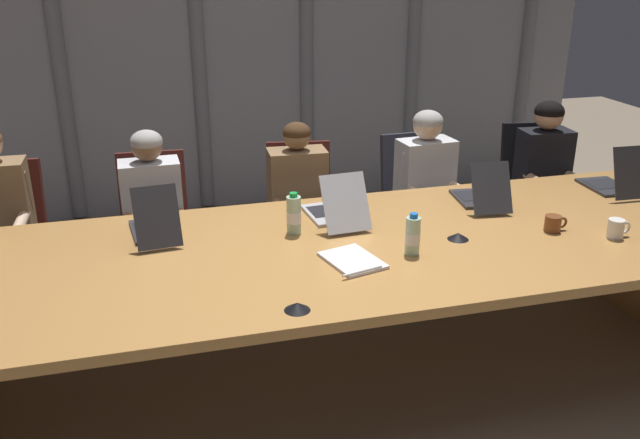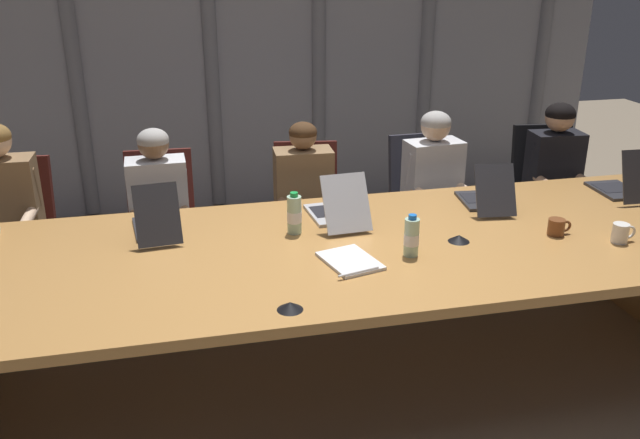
% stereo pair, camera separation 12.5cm
% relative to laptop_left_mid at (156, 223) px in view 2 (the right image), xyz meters
% --- Properties ---
extents(ground_plane, '(12.23, 12.23, 0.00)m').
position_rel_laptop_left_mid_xyz_m(ground_plane, '(0.94, -0.36, -0.81)').
color(ground_plane, '#7F705B').
extents(conference_table, '(4.36, 1.43, 0.75)m').
position_rel_laptop_left_mid_xyz_m(conference_table, '(0.94, -0.36, -0.20)').
color(conference_table, '#B77F42').
rests_on(conference_table, ground_plane).
extents(curtain_backdrop, '(6.12, 0.17, 3.11)m').
position_rel_laptop_left_mid_xyz_m(curtain_backdrop, '(0.94, 2.44, 0.75)').
color(curtain_backdrop, '#9999A0').
rests_on(curtain_backdrop, ground_plane).
extents(laptop_left_mid, '(0.26, 0.47, 0.31)m').
position_rel_laptop_left_mid_xyz_m(laptop_left_mid, '(0.00, 0.00, 0.00)').
color(laptop_left_mid, '#2D2D33').
rests_on(laptop_left_mid, conference_table).
extents(laptop_center, '(0.28, 0.50, 0.29)m').
position_rel_laptop_left_mid_xyz_m(laptop_center, '(0.96, -0.02, -0.00)').
color(laptop_center, '#BCBCC1').
rests_on(laptop_center, conference_table).
extents(laptop_right_mid, '(0.27, 0.47, 0.28)m').
position_rel_laptop_left_mid_xyz_m(laptop_right_mid, '(1.85, -0.00, -0.00)').
color(laptop_right_mid, '#2D2D33').
rests_on(laptop_right_mid, conference_table).
extents(laptop_right_end, '(0.25, 0.44, 0.32)m').
position_rel_laptop_left_mid_xyz_m(laptop_right_end, '(2.74, -0.01, 0.00)').
color(laptop_right_end, '#2D2D33').
rests_on(laptop_right_end, conference_table).
extents(office_chair_left_end, '(0.60, 0.60, 0.93)m').
position_rel_laptop_left_mid_xyz_m(office_chair_left_end, '(-0.88, 0.84, -0.46)').
color(office_chair_left_end, '#511E19').
rests_on(office_chair_left_end, ground_plane).
extents(office_chair_left_mid, '(0.60, 0.60, 0.92)m').
position_rel_laptop_left_mid_xyz_m(office_chair_left_mid, '(0.01, 0.84, -0.46)').
color(office_chair_left_mid, '#511E19').
rests_on(office_chair_left_mid, ground_plane).
extents(office_chair_center, '(0.60, 0.61, 0.92)m').
position_rel_laptop_left_mid_xyz_m(office_chair_center, '(0.97, 0.84, -0.46)').
color(office_chair_center, '#511E19').
rests_on(office_chair_center, ground_plane).
extents(office_chair_right_mid, '(0.60, 0.60, 0.93)m').
position_rel_laptop_left_mid_xyz_m(office_chair_right_mid, '(1.83, 0.84, -0.46)').
color(office_chair_right_mid, '#2D2D38').
rests_on(office_chair_right_mid, ground_plane).
extents(office_chair_right_end, '(0.60, 0.61, 0.94)m').
position_rel_laptop_left_mid_xyz_m(office_chair_right_end, '(2.77, 0.84, -0.46)').
color(office_chair_right_end, black).
rests_on(office_chair_right_end, ground_plane).
extents(person_left_end, '(0.41, 0.55, 1.20)m').
position_rel_laptop_left_mid_xyz_m(person_left_end, '(-0.89, 0.69, -0.12)').
color(person_left_end, olive).
rests_on(person_left_end, ground_plane).
extents(person_left_mid, '(0.38, 0.55, 1.13)m').
position_rel_laptop_left_mid_xyz_m(person_left_mid, '(0.01, 0.67, -0.17)').
color(person_left_mid, silver).
rests_on(person_left_mid, ground_plane).
extents(person_center, '(0.40, 0.56, 1.12)m').
position_rel_laptop_left_mid_xyz_m(person_center, '(0.93, 0.67, -0.18)').
color(person_center, olive).
rests_on(person_center, ground_plane).
extents(person_right_mid, '(0.42, 0.57, 1.14)m').
position_rel_laptop_left_mid_xyz_m(person_right_mid, '(1.85, 0.68, -0.15)').
color(person_right_mid, silver).
rests_on(person_right_mid, ground_plane).
extents(person_right_end, '(0.39, 0.56, 1.15)m').
position_rel_laptop_left_mid_xyz_m(person_right_end, '(2.75, 0.68, -0.15)').
color(person_right_end, black).
rests_on(person_right_end, ground_plane).
extents(water_bottle_primary, '(0.08, 0.08, 0.22)m').
position_rel_laptop_left_mid_xyz_m(water_bottle_primary, '(0.70, -0.14, 0.04)').
color(water_bottle_primary, '#ADD1B2').
rests_on(water_bottle_primary, conference_table).
extents(water_bottle_secondary, '(0.07, 0.07, 0.21)m').
position_rel_laptop_left_mid_xyz_m(water_bottle_secondary, '(1.20, -0.55, 0.04)').
color(water_bottle_secondary, '#ADD1B2').
rests_on(water_bottle_secondary, conference_table).
extents(coffee_mug_near, '(0.13, 0.09, 0.09)m').
position_rel_laptop_left_mid_xyz_m(coffee_mug_near, '(2.02, -0.47, -0.02)').
color(coffee_mug_near, brown).
rests_on(coffee_mug_near, conference_table).
extents(coffee_mug_far, '(0.13, 0.08, 0.10)m').
position_rel_laptop_left_mid_xyz_m(coffee_mug_far, '(2.29, -0.63, -0.01)').
color(coffee_mug_far, white).
rests_on(coffee_mug_far, conference_table).
extents(conference_mic_left_side, '(0.11, 0.11, 0.03)m').
position_rel_laptop_left_mid_xyz_m(conference_mic_left_side, '(0.53, -0.94, -0.04)').
color(conference_mic_left_side, black).
rests_on(conference_mic_left_side, conference_table).
extents(conference_mic_middle, '(0.11, 0.11, 0.03)m').
position_rel_laptop_left_mid_xyz_m(conference_mic_middle, '(1.49, -0.44, -0.04)').
color(conference_mic_middle, black).
rests_on(conference_mic_middle, conference_table).
extents(spiral_notepad, '(0.29, 0.35, 0.03)m').
position_rel_laptop_left_mid_xyz_m(spiral_notepad, '(0.89, -0.57, -0.05)').
color(spiral_notepad, silver).
rests_on(spiral_notepad, conference_table).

